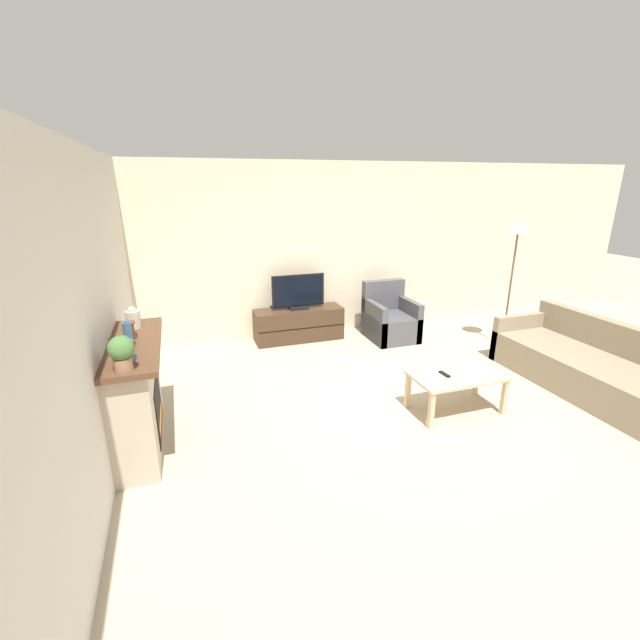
% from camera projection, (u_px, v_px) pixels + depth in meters
% --- Properties ---
extents(ground_plane, '(24.00, 24.00, 0.00)m').
position_uv_depth(ground_plane, '(410.00, 404.00, 4.83)').
color(ground_plane, tan).
extents(wall_back, '(12.00, 0.06, 2.70)m').
position_uv_depth(wall_back, '(330.00, 250.00, 6.82)').
color(wall_back, beige).
rests_on(wall_back, ground).
extents(wall_left, '(0.06, 12.00, 2.70)m').
position_uv_depth(wall_left, '(94.00, 315.00, 3.50)').
color(wall_left, beige).
rests_on(wall_left, ground).
extents(fireplace, '(0.47, 1.45, 1.03)m').
position_uv_depth(fireplace, '(136.00, 394.00, 3.95)').
color(fireplace, '#B7A893').
rests_on(fireplace, ground).
extents(mantel_vase_left, '(0.14, 0.14, 0.22)m').
position_uv_depth(mantel_vase_left, '(125.00, 350.00, 3.38)').
color(mantel_vase_left, '#385670').
rests_on(mantel_vase_left, fireplace).
extents(mantel_vase_centre_left, '(0.08, 0.08, 0.25)m').
position_uv_depth(mantel_vase_centre_left, '(128.00, 334.00, 3.67)').
color(mantel_vase_centre_left, '#385670').
rests_on(mantel_vase_centre_left, fireplace).
extents(mantel_vase_right, '(0.14, 0.14, 0.22)m').
position_uv_depth(mantel_vase_right, '(133.00, 318.00, 4.16)').
color(mantel_vase_right, beige).
rests_on(mantel_vase_right, fireplace).
extents(mantel_clock, '(0.08, 0.11, 0.15)m').
position_uv_depth(mantel_clock, '(131.00, 330.00, 3.91)').
color(mantel_clock, brown).
rests_on(mantel_clock, fireplace).
extents(potted_plant, '(0.19, 0.19, 0.28)m').
position_uv_depth(potted_plant, '(121.00, 352.00, 3.20)').
color(potted_plant, '#936B4C').
rests_on(potted_plant, fireplace).
extents(tv_stand, '(1.38, 0.42, 0.51)m').
position_uv_depth(tv_stand, '(299.00, 324.00, 6.72)').
color(tv_stand, '#422D1E').
rests_on(tv_stand, ground).
extents(tv, '(0.82, 0.18, 0.54)m').
position_uv_depth(tv, '(298.00, 293.00, 6.56)').
color(tv, black).
rests_on(tv, tv_stand).
extents(armchair, '(0.70, 0.76, 0.89)m').
position_uv_depth(armchair, '(390.00, 321.00, 6.79)').
color(armchair, '#4C4C51').
rests_on(armchair, ground).
extents(coffee_table, '(0.98, 0.55, 0.43)m').
position_uv_depth(coffee_table, '(457.00, 379.00, 4.59)').
color(coffee_table, '#CCB289').
rests_on(coffee_table, ground).
extents(remote, '(0.06, 0.15, 0.02)m').
position_uv_depth(remote, '(445.00, 374.00, 4.55)').
color(remote, black).
rests_on(remote, coffee_table).
extents(couch, '(0.94, 2.32, 0.79)m').
position_uv_depth(couch, '(592.00, 368.00, 5.10)').
color(couch, gray).
rests_on(couch, ground).
extents(floor_lamp, '(0.34, 0.34, 1.92)m').
position_uv_depth(floor_lamp, '(518.00, 235.00, 6.03)').
color(floor_lamp, black).
rests_on(floor_lamp, ground).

